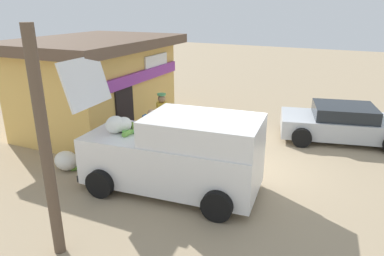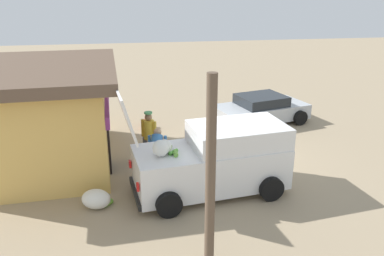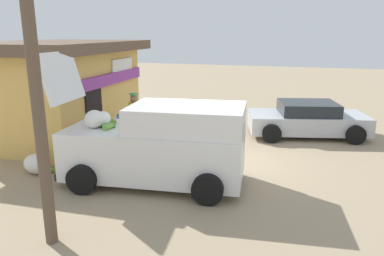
{
  "view_description": "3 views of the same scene",
  "coord_description": "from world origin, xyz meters",
  "px_view_note": "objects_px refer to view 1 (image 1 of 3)",
  "views": [
    {
      "loc": [
        -8.68,
        -2.83,
        4.27
      ],
      "look_at": [
        -0.34,
        1.4,
        1.0
      ],
      "focal_mm": 33.0,
      "sensor_mm": 36.0,
      "label": 1
    },
    {
      "loc": [
        -11.37,
        3.19,
        5.39
      ],
      "look_at": [
        0.49,
        1.19,
        0.99
      ],
      "focal_mm": 35.69,
      "sensor_mm": 36.0,
      "label": 2
    },
    {
      "loc": [
        -9.68,
        -2.29,
        3.52
      ],
      "look_at": [
        0.6,
        1.01,
        0.7
      ],
      "focal_mm": 34.66,
      "sensor_mm": 36.0,
      "label": 3
    }
  ],
  "objects_px": {
    "parked_sedan": "(342,123)",
    "vendor_standing": "(162,117)",
    "customer_bending": "(144,132)",
    "unloaded_banana_pile": "(67,161)",
    "delivery_van": "(177,153)",
    "paint_bucket": "(210,114)",
    "storefront_bar": "(97,83)"
  },
  "relations": [
    {
      "from": "delivery_van",
      "to": "parked_sedan",
      "type": "distance_m",
      "value": 6.33
    },
    {
      "from": "vendor_standing",
      "to": "paint_bucket",
      "type": "height_order",
      "value": "vendor_standing"
    },
    {
      "from": "delivery_van",
      "to": "vendor_standing",
      "type": "xyz_separation_m",
      "value": [
        2.11,
        1.69,
        0.05
      ]
    },
    {
      "from": "storefront_bar",
      "to": "delivery_van",
      "type": "relative_size",
      "value": 1.31
    },
    {
      "from": "delivery_van",
      "to": "vendor_standing",
      "type": "bearing_deg",
      "value": 38.75
    },
    {
      "from": "storefront_bar",
      "to": "vendor_standing",
      "type": "distance_m",
      "value": 3.2
    },
    {
      "from": "parked_sedan",
      "to": "storefront_bar",
      "type": "bearing_deg",
      "value": 108.42
    },
    {
      "from": "unloaded_banana_pile",
      "to": "customer_bending",
      "type": "bearing_deg",
      "value": -52.28
    },
    {
      "from": "customer_bending",
      "to": "unloaded_banana_pile",
      "type": "bearing_deg",
      "value": 127.72
    },
    {
      "from": "parked_sedan",
      "to": "customer_bending",
      "type": "relative_size",
      "value": 2.8
    },
    {
      "from": "unloaded_banana_pile",
      "to": "delivery_van",
      "type": "bearing_deg",
      "value": -83.22
    },
    {
      "from": "customer_bending",
      "to": "paint_bucket",
      "type": "xyz_separation_m",
      "value": [
        4.62,
        0.04,
        -0.75
      ]
    },
    {
      "from": "parked_sedan",
      "to": "vendor_standing",
      "type": "relative_size",
      "value": 2.42
    },
    {
      "from": "delivery_van",
      "to": "customer_bending",
      "type": "height_order",
      "value": "delivery_van"
    },
    {
      "from": "paint_bucket",
      "to": "storefront_bar",
      "type": "bearing_deg",
      "value": 131.27
    },
    {
      "from": "vendor_standing",
      "to": "customer_bending",
      "type": "height_order",
      "value": "vendor_standing"
    },
    {
      "from": "vendor_standing",
      "to": "parked_sedan",
      "type": "bearing_deg",
      "value": -56.02
    },
    {
      "from": "storefront_bar",
      "to": "customer_bending",
      "type": "relative_size",
      "value": 4.04
    },
    {
      "from": "unloaded_banana_pile",
      "to": "paint_bucket",
      "type": "relative_size",
      "value": 2.75
    },
    {
      "from": "unloaded_banana_pile",
      "to": "storefront_bar",
      "type": "bearing_deg",
      "value": 25.6
    },
    {
      "from": "storefront_bar",
      "to": "parked_sedan",
      "type": "xyz_separation_m",
      "value": [
        2.66,
        -7.99,
        -1.1
      ]
    },
    {
      "from": "parked_sedan",
      "to": "unloaded_banana_pile",
      "type": "height_order",
      "value": "parked_sedan"
    },
    {
      "from": "paint_bucket",
      "to": "vendor_standing",
      "type": "bearing_deg",
      "value": 178.38
    },
    {
      "from": "delivery_van",
      "to": "paint_bucket",
      "type": "relative_size",
      "value": 13.79
    },
    {
      "from": "paint_bucket",
      "to": "parked_sedan",
      "type": "bearing_deg",
      "value": -91.34
    },
    {
      "from": "storefront_bar",
      "to": "paint_bucket",
      "type": "height_order",
      "value": "storefront_bar"
    },
    {
      "from": "vendor_standing",
      "to": "customer_bending",
      "type": "bearing_deg",
      "value": -173.23
    },
    {
      "from": "storefront_bar",
      "to": "parked_sedan",
      "type": "height_order",
      "value": "storefront_bar"
    },
    {
      "from": "storefront_bar",
      "to": "vendor_standing",
      "type": "height_order",
      "value": "storefront_bar"
    },
    {
      "from": "delivery_van",
      "to": "paint_bucket",
      "type": "height_order",
      "value": "delivery_van"
    },
    {
      "from": "storefront_bar",
      "to": "delivery_van",
      "type": "distance_m",
      "value": 5.55
    },
    {
      "from": "parked_sedan",
      "to": "paint_bucket",
      "type": "distance_m",
      "value": 4.85
    }
  ]
}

